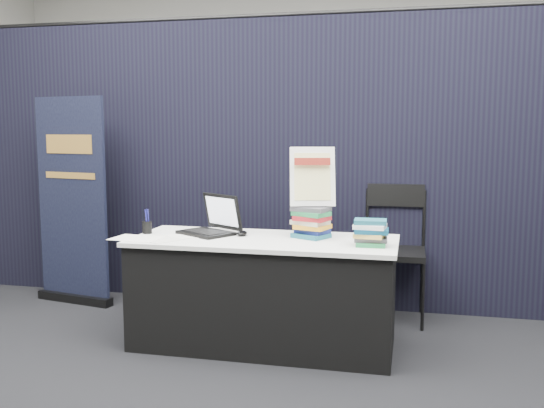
{
  "coord_description": "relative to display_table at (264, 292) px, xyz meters",
  "views": [
    {
      "loc": [
        0.97,
        -3.4,
        1.49
      ],
      "look_at": [
        0.06,
        0.55,
        0.99
      ],
      "focal_mm": 40.0,
      "sensor_mm": 36.0,
      "label": 1
    }
  ],
  "objects": [
    {
      "name": "book_stack_tall",
      "position": [
        0.31,
        0.11,
        0.48
      ],
      "size": [
        0.27,
        0.25,
        0.21
      ],
      "rotation": [
        0.0,
        0.0,
        -0.42
      ],
      "color": "#1B5969",
      "rests_on": "display_table"
    },
    {
      "name": "book_stack_short",
      "position": [
        0.72,
        -0.1,
        0.46
      ],
      "size": [
        0.2,
        0.15,
        0.17
      ],
      "rotation": [
        0.0,
        0.0,
        -0.0
      ],
      "color": "#217C44",
      "rests_on": "display_table"
    },
    {
      "name": "floor",
      "position": [
        0.0,
        -0.55,
        -0.38
      ],
      "size": [
        8.0,
        8.0,
        0.0
      ],
      "primitive_type": "plane",
      "color": "black",
      "rests_on": "ground"
    },
    {
      "name": "wall_back",
      "position": [
        0.0,
        3.45,
        1.37
      ],
      "size": [
        8.0,
        0.02,
        3.5
      ],
      "primitive_type": "cube",
      "color": "beige",
      "rests_on": "floor"
    },
    {
      "name": "laptop",
      "position": [
        -0.44,
        0.11,
        0.44
      ],
      "size": [
        0.45,
        0.46,
        0.28
      ],
      "rotation": [
        0.0,
        0.0,
        -0.56
      ],
      "color": "black",
      "rests_on": "display_table"
    },
    {
      "name": "brochure_mid",
      "position": [
        -0.7,
        -0.18,
        0.38
      ],
      "size": [
        0.39,
        0.36,
        0.0
      ],
      "primitive_type": "cube",
      "rotation": [
        0.0,
        0.0,
        -0.55
      ],
      "color": "silver",
      "rests_on": "display_table"
    },
    {
      "name": "brochure_right",
      "position": [
        -0.54,
        -0.04,
        0.38
      ],
      "size": [
        0.31,
        0.27,
        0.0
      ],
      "primitive_type": "cube",
      "rotation": [
        0.0,
        0.0,
        0.4
      ],
      "color": "white",
      "rests_on": "display_table"
    },
    {
      "name": "drape_partition",
      "position": [
        0.0,
        1.05,
        0.82
      ],
      "size": [
        6.0,
        0.08,
        2.4
      ],
      "primitive_type": "cube",
      "color": "black",
      "rests_on": "floor"
    },
    {
      "name": "pullup_banner",
      "position": [
        -1.85,
        0.66,
        0.41
      ],
      "size": [
        0.75,
        0.24,
        1.76
      ],
      "rotation": [
        0.0,
        0.0,
        -0.19
      ],
      "color": "black",
      "rests_on": "floor"
    },
    {
      "name": "mouse",
      "position": [
        -0.17,
        0.07,
        0.39
      ],
      "size": [
        0.08,
        0.12,
        0.04
      ],
      "primitive_type": "ellipsoid",
      "rotation": [
        0.0,
        0.0,
        0.1
      ],
      "color": "black",
      "rests_on": "display_table"
    },
    {
      "name": "pen_cup",
      "position": [
        -0.86,
        0.01,
        0.42
      ],
      "size": [
        0.07,
        0.07,
        0.09
      ],
      "primitive_type": "cylinder",
      "rotation": [
        0.0,
        0.0,
        0.03
      ],
      "color": "black",
      "rests_on": "display_table"
    },
    {
      "name": "brochure_left",
      "position": [
        -0.85,
        -0.2,
        0.38
      ],
      "size": [
        0.35,
        0.27,
        0.0
      ],
      "primitive_type": "cube",
      "rotation": [
        0.0,
        0.0,
        -0.12
      ],
      "color": "white",
      "rests_on": "display_table"
    },
    {
      "name": "info_sign",
      "position": [
        0.31,
        0.14,
        0.79
      ],
      "size": [
        0.33,
        0.19,
        0.42
      ],
      "rotation": [
        0.0,
        0.0,
        0.24
      ],
      "color": "black",
      "rests_on": "book_stack_tall"
    },
    {
      "name": "display_table",
      "position": [
        0.0,
        0.0,
        0.0
      ],
      "size": [
        1.8,
        0.75,
        0.75
      ],
      "color": "black",
      "rests_on": "floor"
    },
    {
      "name": "stacking_chair",
      "position": [
        0.85,
        0.82,
        0.21
      ],
      "size": [
        0.48,
        0.48,
        1.05
      ],
      "rotation": [
        0.0,
        0.0,
        0.0
      ],
      "color": "black",
      "rests_on": "floor"
    }
  ]
}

